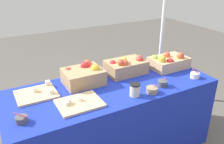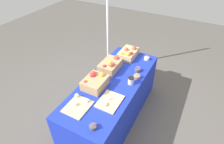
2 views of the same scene
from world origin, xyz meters
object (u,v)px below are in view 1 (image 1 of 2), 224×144
at_px(apple_crate_right, 84,75).
at_px(sample_bowl_far, 163,83).
at_px(apple_crate_left, 168,62).
at_px(apple_crate_middle, 126,66).
at_px(cutting_board_front, 79,103).
at_px(cutting_board_back, 37,94).
at_px(tent_pole, 163,18).
at_px(sample_bowl_near, 152,90).
at_px(coffee_cup, 135,90).
at_px(sample_bowl_mid, 22,119).
at_px(sample_bowl_extra, 195,75).

bearing_deg(apple_crate_right, sample_bowl_far, -33.81).
height_order(apple_crate_left, apple_crate_middle, apple_crate_middle).
bearing_deg(sample_bowl_far, cutting_board_front, 174.87).
height_order(cutting_board_back, sample_bowl_far, sample_bowl_far).
bearing_deg(tent_pole, cutting_board_back, -162.35).
height_order(cutting_board_back, tent_pole, tent_pole).
distance_m(cutting_board_front, tent_pole, 1.80).
distance_m(apple_crate_right, cutting_board_front, 0.38).
bearing_deg(sample_bowl_far, tent_pole, 51.28).
xyz_separation_m(sample_bowl_near, coffee_cup, (-0.16, 0.03, 0.03)).
height_order(sample_bowl_mid, sample_bowl_far, sample_bowl_far).
distance_m(cutting_board_back, sample_bowl_mid, 0.38).
xyz_separation_m(cutting_board_back, sample_bowl_extra, (1.41, -0.39, 0.02)).
relative_size(apple_crate_left, sample_bowl_far, 3.69).
bearing_deg(apple_crate_left, tent_pole, 55.82).
distance_m(sample_bowl_far, coffee_cup, 0.32).
distance_m(cutting_board_front, sample_bowl_extra, 1.16).
bearing_deg(cutting_board_front, sample_bowl_far, -5.13).
relative_size(apple_crate_left, tent_pole, 0.18).
relative_size(sample_bowl_near, tent_pole, 0.05).
relative_size(apple_crate_left, sample_bowl_extra, 3.81).
distance_m(apple_crate_right, sample_bowl_far, 0.72).
height_order(sample_bowl_far, sample_bowl_extra, sample_bowl_far).
height_order(cutting_board_back, coffee_cup, coffee_cup).
height_order(sample_bowl_far, coffee_cup, coffee_cup).
bearing_deg(sample_bowl_near, sample_bowl_extra, 3.93).
bearing_deg(apple_crate_middle, coffee_cup, -112.05).
relative_size(apple_crate_right, cutting_board_front, 1.01).
bearing_deg(apple_crate_left, cutting_board_back, 176.63).
xyz_separation_m(apple_crate_right, sample_bowl_far, (0.59, -0.40, -0.05)).
xyz_separation_m(apple_crate_right, sample_bowl_near, (0.44, -0.45, -0.06)).
height_order(apple_crate_right, sample_bowl_extra, apple_crate_right).
bearing_deg(sample_bowl_extra, apple_crate_right, 157.13).
bearing_deg(sample_bowl_mid, apple_crate_middle, 18.49).
height_order(apple_crate_middle, cutting_board_back, apple_crate_middle).
bearing_deg(sample_bowl_extra, sample_bowl_mid, 177.96).
bearing_deg(apple_crate_left, apple_crate_middle, 168.09).
bearing_deg(sample_bowl_mid, apple_crate_right, 30.11).
distance_m(sample_bowl_near, sample_bowl_mid, 1.05).
bearing_deg(apple_crate_right, sample_bowl_extra, -22.87).
xyz_separation_m(cutting_board_front, sample_bowl_mid, (-0.43, -0.03, 0.01)).
bearing_deg(sample_bowl_near, apple_crate_right, 134.09).
bearing_deg(coffee_cup, cutting_board_back, 150.47).
bearing_deg(apple_crate_right, cutting_board_back, -177.49).
bearing_deg(cutting_board_front, sample_bowl_near, -11.20).
bearing_deg(cutting_board_back, sample_bowl_far, -20.20).
distance_m(apple_crate_left, sample_bowl_extra, 0.32).
bearing_deg(sample_bowl_mid, apple_crate_left, 9.57).
height_order(sample_bowl_mid, tent_pole, tent_pole).
distance_m(apple_crate_middle, sample_bowl_extra, 0.67).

